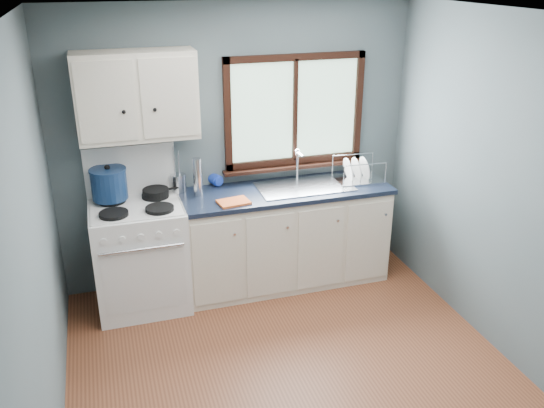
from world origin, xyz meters
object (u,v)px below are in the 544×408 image
object	(u,v)px
gas_range	(140,253)
utensil_crock	(179,183)
thermos	(197,177)
skillet	(156,191)
dish_rack	(357,174)
stockpot	(109,184)
base_cabinets	(285,241)
sink	(304,193)

from	to	relation	value
gas_range	utensil_crock	xyz separation A→B (m)	(0.40, 0.23, 0.51)
thermos	skillet	bearing A→B (deg)	173.14
skillet	dish_rack	world-z (taller)	dish_rack
stockpot	thermos	bearing A→B (deg)	-4.02
gas_range	skillet	bearing A→B (deg)	36.25
utensil_crock	base_cabinets	bearing A→B (deg)	-13.13
base_cabinets	gas_range	bearing A→B (deg)	-179.18
skillet	utensil_crock	distance (m)	0.23
utensil_crock	dish_rack	distance (m)	1.63
sink	stockpot	xyz separation A→B (m)	(-1.67, 0.13, 0.23)
utensil_crock	thermos	size ratio (longest dim) A/B	1.22
stockpot	dish_rack	bearing A→B (deg)	-2.76
gas_range	stockpot	size ratio (longest dim) A/B	3.73
base_cabinets	skillet	world-z (taller)	skillet
gas_range	stockpot	distance (m)	0.64
skillet	stockpot	world-z (taller)	stockpot
sink	skillet	distance (m)	1.31
utensil_crock	skillet	bearing A→B (deg)	-155.99
sink	thermos	distance (m)	0.97
thermos	base_cabinets	bearing A→B (deg)	-5.72
stockpot	dish_rack	world-z (taller)	stockpot
thermos	dish_rack	distance (m)	1.48
stockpot	sink	bearing A→B (deg)	-4.38
base_cabinets	utensil_crock	bearing A→B (deg)	166.87
base_cabinets	sink	world-z (taller)	sink
sink	utensil_crock	size ratio (longest dim) A/B	2.05
base_cabinets	skillet	distance (m)	1.26
gas_range	dish_rack	world-z (taller)	gas_range
gas_range	skillet	size ratio (longest dim) A/B	3.87
sink	skillet	xyz separation A→B (m)	(-1.30, 0.12, 0.12)
stockpot	dish_rack	xyz separation A→B (m)	(2.20, -0.11, -0.11)
utensil_crock	dish_rack	xyz separation A→B (m)	(1.62, -0.19, -0.03)
base_cabinets	stockpot	xyz separation A→B (m)	(-1.49, 0.13, 0.68)
stockpot	thermos	distance (m)	0.73
sink	utensil_crock	bearing A→B (deg)	168.96
gas_range	sink	bearing A→B (deg)	0.71
gas_range	base_cabinets	bearing A→B (deg)	0.82
skillet	base_cabinets	bearing A→B (deg)	-17.70
gas_range	dish_rack	distance (m)	2.07
sink	utensil_crock	world-z (taller)	utensil_crock
gas_range	dish_rack	xyz separation A→B (m)	(2.01, 0.04, 0.48)
stockpot	utensil_crock	distance (m)	0.60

